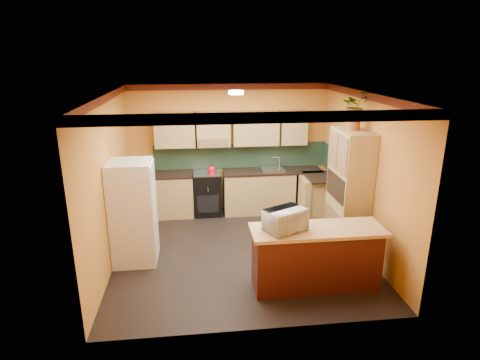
# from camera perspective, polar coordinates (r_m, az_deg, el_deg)

# --- Properties ---
(room_shell) EXTENTS (4.24, 4.24, 2.72)m
(room_shell) POSITION_cam_1_polar(r_m,az_deg,el_deg) (6.69, -0.06, 7.21)
(room_shell) COLOR black
(room_shell) RESTS_ON ground
(base_cabinets_back) EXTENTS (3.65, 0.60, 0.88)m
(base_cabinets_back) POSITION_cam_1_polar(r_m,az_deg,el_deg) (8.59, -0.49, -1.82)
(base_cabinets_back) COLOR tan
(base_cabinets_back) RESTS_ON ground
(countertop_back) EXTENTS (3.65, 0.62, 0.04)m
(countertop_back) POSITION_cam_1_polar(r_m,az_deg,el_deg) (8.44, -0.50, 1.13)
(countertop_back) COLOR black
(countertop_back) RESTS_ON base_cabinets_back
(stove) EXTENTS (0.58, 0.58, 0.91)m
(stove) POSITION_cam_1_polar(r_m,az_deg,el_deg) (8.54, -4.67, -1.88)
(stove) COLOR black
(stove) RESTS_ON ground
(kettle) EXTENTS (0.18, 0.18, 0.18)m
(kettle) POSITION_cam_1_polar(r_m,az_deg,el_deg) (8.33, -4.06, 1.57)
(kettle) COLOR #B90C1B
(kettle) RESTS_ON stove
(sink) EXTENTS (0.48, 0.40, 0.03)m
(sink) POSITION_cam_1_polar(r_m,az_deg,el_deg) (8.55, 4.67, 1.52)
(sink) COLOR silver
(sink) RESTS_ON countertop_back
(base_cabinets_right) EXTENTS (0.60, 0.80, 0.88)m
(base_cabinets_right) POSITION_cam_1_polar(r_m,az_deg,el_deg) (8.41, 11.30, -2.59)
(base_cabinets_right) COLOR tan
(base_cabinets_right) RESTS_ON ground
(countertop_right) EXTENTS (0.62, 0.80, 0.04)m
(countertop_right) POSITION_cam_1_polar(r_m,az_deg,el_deg) (8.27, 11.49, 0.40)
(countertop_right) COLOR black
(countertop_right) RESTS_ON base_cabinets_right
(fridge) EXTENTS (0.68, 0.66, 1.70)m
(fridge) POSITION_cam_1_polar(r_m,az_deg,el_deg) (6.67, -14.98, -4.52)
(fridge) COLOR white
(fridge) RESTS_ON ground
(pantry) EXTENTS (0.48, 0.90, 2.10)m
(pantry) POSITION_cam_1_polar(r_m,az_deg,el_deg) (7.06, 15.21, -1.57)
(pantry) COLOR tan
(pantry) RESTS_ON ground
(fern_pot) EXTENTS (0.22, 0.22, 0.16)m
(fern_pot) POSITION_cam_1_polar(r_m,az_deg,el_deg) (6.83, 15.81, 7.56)
(fern_pot) COLOR #984D24
(fern_pot) RESTS_ON pantry
(fern) EXTENTS (0.53, 0.50, 0.46)m
(fern) POSITION_cam_1_polar(r_m,az_deg,el_deg) (6.79, 16.03, 10.14)
(fern) COLOR tan
(fern) RESTS_ON fern_pot
(breakfast_bar) EXTENTS (1.80, 0.55, 0.88)m
(breakfast_bar) POSITION_cam_1_polar(r_m,az_deg,el_deg) (6.02, 10.72, -11.02)
(breakfast_bar) COLOR #481710
(breakfast_bar) RESTS_ON ground
(bar_top) EXTENTS (1.90, 0.65, 0.05)m
(bar_top) POSITION_cam_1_polar(r_m,az_deg,el_deg) (5.82, 10.98, -6.99)
(bar_top) COLOR tan
(bar_top) RESTS_ON breakfast_bar
(microwave) EXTENTS (0.67, 0.59, 0.31)m
(microwave) POSITION_cam_1_polar(r_m,az_deg,el_deg) (5.62, 6.46, -5.64)
(microwave) COLOR white
(microwave) RESTS_ON bar_top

